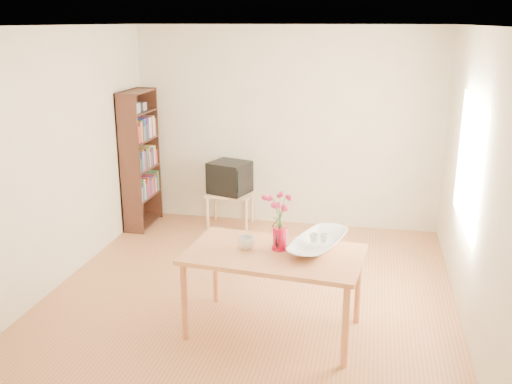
% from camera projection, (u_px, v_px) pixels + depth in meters
% --- Properties ---
extents(room, '(4.50, 4.50, 4.50)m').
position_uv_depth(room, '(253.00, 170.00, 5.32)').
color(room, '#AF6A3E').
rests_on(room, ground).
extents(table, '(1.57, 1.00, 0.75)m').
position_uv_depth(table, '(274.00, 261.00, 4.87)').
color(table, '#C67443').
rests_on(table, ground).
extents(tv_stand, '(0.60, 0.45, 0.46)m').
position_uv_depth(tv_stand, '(230.00, 198.00, 7.57)').
color(tv_stand, '#DCAB7C').
rests_on(tv_stand, ground).
extents(bookshelf, '(0.28, 0.70, 1.80)m').
position_uv_depth(bookshelf, '(140.00, 164.00, 7.46)').
color(bookshelf, '#321810').
rests_on(bookshelf, ground).
extents(pitcher, '(0.13, 0.21, 0.20)m').
position_uv_depth(pitcher, '(280.00, 239.00, 4.89)').
color(pitcher, red).
rests_on(pitcher, table).
extents(flowers, '(0.23, 0.23, 0.32)m').
position_uv_depth(flowers, '(280.00, 211.00, 4.82)').
color(flowers, '#BF2C5D').
rests_on(flowers, pitcher).
extents(mug, '(0.17, 0.17, 0.11)m').
position_uv_depth(mug, '(246.00, 243.00, 4.91)').
color(mug, white).
rests_on(mug, table).
extents(bowl, '(0.67, 0.67, 0.50)m').
position_uv_depth(bowl, '(319.00, 220.00, 4.89)').
color(bowl, white).
rests_on(bowl, table).
extents(teacup_a, '(0.09, 0.09, 0.06)m').
position_uv_depth(teacup_a, '(314.00, 225.00, 4.91)').
color(teacup_a, white).
rests_on(teacup_a, bowl).
extents(teacup_b, '(0.09, 0.09, 0.06)m').
position_uv_depth(teacup_b, '(324.00, 225.00, 4.91)').
color(teacup_b, white).
rests_on(teacup_b, bowl).
extents(television, '(0.58, 0.56, 0.41)m').
position_uv_depth(television, '(230.00, 177.00, 7.50)').
color(television, black).
rests_on(television, tv_stand).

